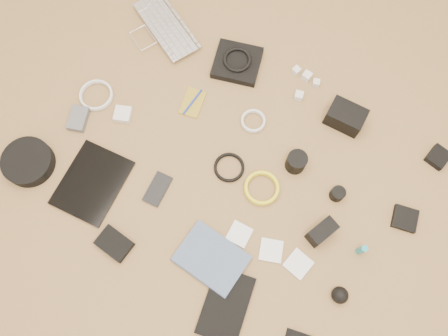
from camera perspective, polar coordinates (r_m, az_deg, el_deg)
The scene contains 32 objects.
laptop at distance 1.94m, azimuth -8.82°, elevation 17.11°, with size 0.34×0.24×0.03m, color silver.
headphone_pouch at distance 1.83m, azimuth 1.72°, elevation 13.58°, with size 0.18×0.17×0.03m, color black.
headphones at distance 1.81m, azimuth 1.75°, elevation 13.98°, with size 0.12×0.12×0.01m, color black.
charger_a at distance 1.84m, azimuth 9.43°, elevation 12.45°, with size 0.03×0.03×0.03m, color silver.
charger_b at distance 1.83m, azimuth 11.94°, elevation 10.83°, with size 0.03×0.03×0.03m, color silver.
charger_c at distance 1.83m, azimuth 10.78°, elevation 11.71°, with size 0.03×0.03×0.03m, color silver.
charger_d at distance 1.79m, azimuth 9.74°, elevation 9.29°, with size 0.03×0.03×0.03m, color silver.
dslr_camera at distance 1.76m, azimuth 15.59°, elevation 6.47°, with size 0.14×0.10×0.08m, color black.
lens_pouch at distance 1.85m, azimuth 26.18°, elevation 1.29°, with size 0.07×0.08×0.03m, color black.
notebook_olive at distance 1.76m, azimuth -4.11°, elevation 8.51°, with size 0.08×0.12×0.01m, color olive.
pen_blue at distance 1.76m, azimuth -4.13°, elevation 8.62°, with size 0.01×0.01×0.13m, color #1429A5.
cable_white_a at distance 1.73m, azimuth 3.82°, elevation 6.07°, with size 0.10×0.10×0.01m, color silver.
lens_a at distance 1.65m, azimuth 9.41°, elevation 0.79°, with size 0.08×0.08×0.08m, color black.
lens_b at distance 1.66m, azimuth 14.59°, elevation -3.28°, with size 0.05×0.05×0.05m, color black.
card_reader at distance 1.73m, azimuth 22.55°, elevation -6.13°, with size 0.09×0.09×0.02m, color black.
power_brick at distance 1.77m, azimuth -13.07°, elevation 6.85°, with size 0.06×0.06×0.03m, color silver.
cable_white_b at distance 1.84m, azimuth -16.30°, elevation 9.04°, with size 0.14×0.14×0.01m, color silver.
cable_black at distance 1.65m, azimuth 0.67°, elevation 0.02°, with size 0.12×0.12×0.01m, color black.
cable_yellow at distance 1.63m, azimuth 4.93°, elevation -2.69°, with size 0.13×0.13×0.02m, color yellow.
flash at distance 1.60m, azimuth 12.65°, elevation -8.13°, with size 0.06×0.10×0.08m, color black.
lens_cleaner at distance 1.62m, azimuth 17.52°, elevation -10.16°, with size 0.02×0.02×0.08m, color teal.
battery_charger at distance 1.81m, azimuth -18.49°, elevation 6.13°, with size 0.07×0.10×0.03m, color #505155.
tablet at distance 1.71m, azimuth -16.82°, elevation -1.85°, with size 0.22×0.28×0.01m, color black.
phone at distance 1.65m, azimuth -8.67°, elevation -2.74°, with size 0.07×0.13×0.01m, color black.
filter_case_left at distance 1.59m, azimuth 2.02°, elevation -8.63°, with size 0.08×0.08×0.01m, color silver.
filter_case_mid at distance 1.59m, azimuth 6.17°, elevation -10.66°, with size 0.08×0.08×0.01m, color silver.
filter_case_right at distance 1.60m, azimuth 9.67°, elevation -12.26°, with size 0.08×0.08×0.01m, color silver.
air_blower at distance 1.60m, azimuth 14.90°, elevation -15.75°, with size 0.06×0.06×0.06m, color black.
headphone_case at distance 1.80m, azimuth -24.20°, elevation 0.72°, with size 0.19×0.19×0.05m, color black.
drive_case at distance 1.63m, azimuth -14.12°, elevation -9.55°, with size 0.12×0.09×0.03m, color black.
paperback at distance 1.57m, azimuth -3.53°, elevation -14.31°, with size 0.17×0.23×0.02m, color #445674.
notebook_black_a at distance 1.57m, azimuth 0.23°, elevation -17.50°, with size 0.15×0.24×0.02m, color black.
Camera 1 is at (0.30, -0.41, 1.58)m, focal length 35.00 mm.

